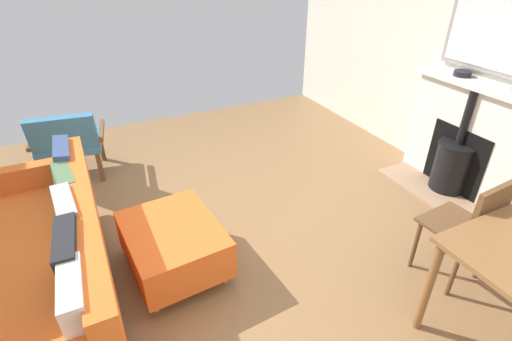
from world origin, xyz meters
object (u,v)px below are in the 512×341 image
Objects in this scene: armchair_accent at (68,140)px; fireplace at (464,146)px; sofa at (46,264)px; mantel_bowl_near at (463,73)px; ottoman at (173,244)px; dining_chair_near_fireplace at (470,224)px.

fireplace is at bearing 150.99° from armchair_accent.
sofa is (3.61, -0.16, -0.12)m from fireplace.
sofa is 2.58× the size of armchair_accent.
fireplace is 3.86m from armchair_accent.
mantel_bowl_near is (-0.02, -0.24, 0.63)m from fireplace.
fireplace is 1.55× the size of ottoman.
fireplace is 2.81m from ottoman.
fireplace is at bearing -139.89° from dining_chair_near_fireplace.
mantel_bowl_near is 0.18× the size of dining_chair_near_fireplace.
fireplace is 3.61m from sofa.
mantel_bowl_near reaches higher than dining_chair_near_fireplace.
sofa reaches higher than ottoman.
ottoman is 1.09× the size of armchair_accent.
sofa reaches higher than armchair_accent.
mantel_bowl_near reaches higher than ottoman.
mantel_bowl_near is 0.08× the size of sofa.
sofa is 1.73m from armchair_accent.
fireplace reaches higher than dining_chair_near_fireplace.
fireplace reaches higher than ottoman.
mantel_bowl_near is 3.83m from armchair_accent.
fireplace is at bearing 85.06° from mantel_bowl_near.
dining_chair_near_fireplace is (-2.59, 1.02, 0.15)m from sofa.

